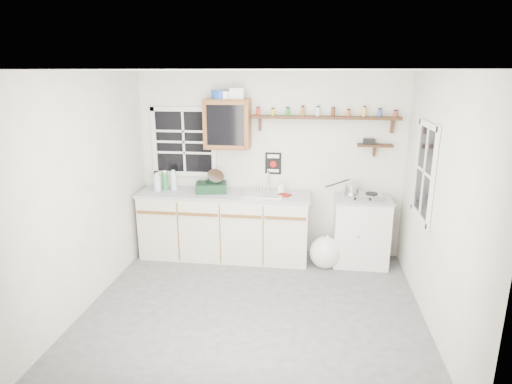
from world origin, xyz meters
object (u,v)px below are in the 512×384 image
at_px(spice_shelf, 325,117).
at_px(dish_rack, 212,185).
at_px(right_cabinet, 361,231).
at_px(hotplate, 361,196).
at_px(main_cabinet, 225,225).
at_px(upper_cabinet, 227,124).

xyz_separation_m(spice_shelf, dish_rack, (-1.48, -0.18, -0.91)).
bearing_deg(right_cabinet, hotplate, -140.19).
distance_m(main_cabinet, dish_rack, 0.58).
xyz_separation_m(main_cabinet, dish_rack, (-0.16, 0.03, 0.56)).
distance_m(upper_cabinet, spice_shelf, 1.28).
bearing_deg(dish_rack, main_cabinet, -21.68).
bearing_deg(hotplate, main_cabinet, -177.82).
relative_size(upper_cabinet, hotplate, 1.24).
xyz_separation_m(right_cabinet, upper_cabinet, (-1.80, 0.12, 1.37)).
relative_size(spice_shelf, dish_rack, 4.12).
bearing_deg(dish_rack, spice_shelf, -4.34).
bearing_deg(hotplate, right_cabinet, 41.82).
xyz_separation_m(right_cabinet, dish_rack, (-2.00, 0.00, 0.56)).
xyz_separation_m(upper_cabinet, spice_shelf, (1.28, 0.07, 0.10)).
xyz_separation_m(spice_shelf, hotplate, (0.50, -0.21, -0.98)).
bearing_deg(upper_cabinet, spice_shelf, 3.11).
relative_size(right_cabinet, dish_rack, 1.96).
relative_size(main_cabinet, hotplate, 4.42).
height_order(right_cabinet, upper_cabinet, upper_cabinet).
distance_m(dish_rack, hotplate, 1.98).
bearing_deg(dish_rack, right_cabinet, -11.54).
height_order(main_cabinet, upper_cabinet, upper_cabinet).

